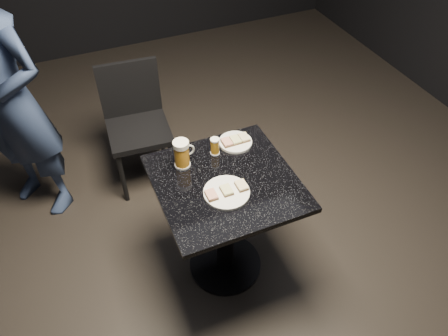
{
  "coord_description": "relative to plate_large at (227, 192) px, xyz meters",
  "views": [
    {
      "loc": [
        -0.61,
        -1.42,
        2.32
      ],
      "look_at": [
        0.0,
        0.02,
        0.82
      ],
      "focal_mm": 35.0,
      "sensor_mm": 36.0,
      "label": 1
    }
  ],
  "objects": [
    {
      "name": "plate_large",
      "position": [
        0.0,
        0.0,
        0.0
      ],
      "size": [
        0.23,
        0.23,
        0.01
      ],
      "primitive_type": "cylinder",
      "color": "white",
      "rests_on": "table"
    },
    {
      "name": "patron",
      "position": [
        -0.91,
        1.1,
        0.09
      ],
      "size": [
        0.72,
        0.73,
        1.7
      ],
      "primitive_type": "imported",
      "rotation": [
        0.0,
        0.0,
        -0.82
      ],
      "color": "navy",
      "rests_on": "floor"
    },
    {
      "name": "canapes_on_plate_large",
      "position": [
        0.0,
        0.0,
        0.02
      ],
      "size": [
        0.21,
        0.07,
        0.02
      ],
      "color": "#4C3521",
      "rests_on": "plate_large"
    },
    {
      "name": "plate_small",
      "position": [
        0.2,
        0.33,
        0.0
      ],
      "size": [
        0.18,
        0.18,
        0.01
      ],
      "primitive_type": "cylinder",
      "color": "white",
      "rests_on": "table"
    },
    {
      "name": "beer_tumbler",
      "position": [
        0.06,
        0.3,
        0.04
      ],
      "size": [
        0.05,
        0.05,
        0.1
      ],
      "color": "silver",
      "rests_on": "table"
    },
    {
      "name": "beer_mug",
      "position": [
        -0.13,
        0.28,
        0.07
      ],
      "size": [
        0.12,
        0.08,
        0.16
      ],
      "color": "silver",
      "rests_on": "table"
    },
    {
      "name": "canapes_on_plate_small",
      "position": [
        0.2,
        0.33,
        0.02
      ],
      "size": [
        0.15,
        0.07,
        0.02
      ],
      "color": "#4C3521",
      "rests_on": "plate_small"
    },
    {
      "name": "table",
      "position": [
        0.03,
        0.08,
        -0.25
      ],
      "size": [
        0.7,
        0.7,
        0.75
      ],
      "color": "black",
      "rests_on": "floor"
    },
    {
      "name": "chair",
      "position": [
        -0.2,
        1.09,
        -0.26
      ],
      "size": [
        0.44,
        0.44,
        0.87
      ],
      "color": "black",
      "rests_on": "floor"
    },
    {
      "name": "floor",
      "position": [
        0.03,
        0.08,
        -0.76
      ],
      "size": [
        6.0,
        6.0,
        0.0
      ],
      "primitive_type": "plane",
      "color": "black",
      "rests_on": "ground"
    }
  ]
}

